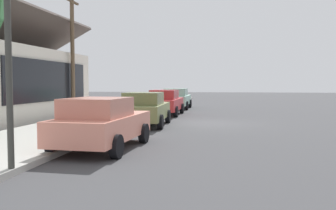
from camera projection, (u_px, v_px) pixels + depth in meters
name	position (u px, v px, depth m)	size (l,w,h in m)	color
ground_plane	(206.00, 123.00, 18.64)	(120.00, 120.00, 0.00)	#424244
sidewalk_curb	(99.00, 120.00, 19.53)	(60.00, 4.20, 0.16)	#B2AFA8
car_coral	(102.00, 123.00, 11.33)	(4.41, 2.24, 1.59)	#EA8C75
car_olive	(145.00, 109.00, 17.47)	(4.38, 2.15, 1.59)	olive
car_cherry	(165.00, 102.00, 23.21)	(4.52, 1.93, 1.59)	red
car_seafoam	(177.00, 98.00, 28.93)	(4.41, 2.05, 1.59)	#9ED1BC
traffic_light_main	(54.00, 13.00, 7.77)	(0.37, 2.79, 5.20)	#383833
utility_pole_wooden	(73.00, 51.00, 22.37)	(1.80, 0.24, 7.50)	brown
fire_hydrant_red	(155.00, 104.00, 27.13)	(0.22, 0.22, 0.71)	red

